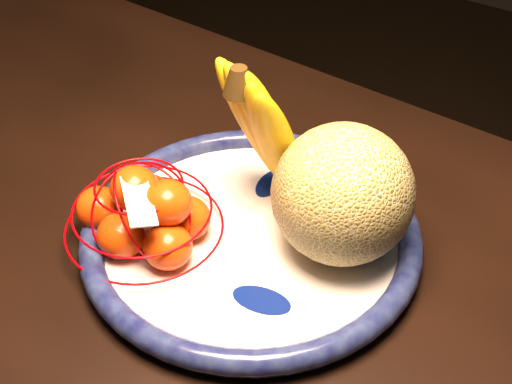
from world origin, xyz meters
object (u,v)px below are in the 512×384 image
Objects in this scene: fruit_bowl at (251,235)px; cantaloupe at (343,194)px; mandarin_bag at (146,214)px; banana_bunch at (269,128)px; dining_table at (61,229)px.

cantaloupe reaches higher than fruit_bowl.
cantaloupe is (0.09, 0.04, 0.07)m from fruit_bowl.
mandarin_bag is (-0.09, -0.06, 0.03)m from fruit_bowl.
banana_bunch is (-0.11, 0.02, 0.03)m from cantaloupe.
banana_bunch is (-0.02, 0.06, 0.10)m from fruit_bowl.
mandarin_bag is (0.17, -0.02, 0.12)m from dining_table.
dining_table is at bearing 174.90° from mandarin_bag.
cantaloupe is at bearing 29.62° from mandarin_bag.
mandarin_bag is at bearing -145.24° from fruit_bowl.
fruit_bowl reaches higher than dining_table.
mandarin_bag reaches higher than dining_table.
cantaloupe reaches higher than dining_table.
dining_table is at bearing -131.23° from banana_bunch.
fruit_bowl is at bearing 34.76° from mandarin_bag.
banana_bunch is at bearing 59.73° from mandarin_bag.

